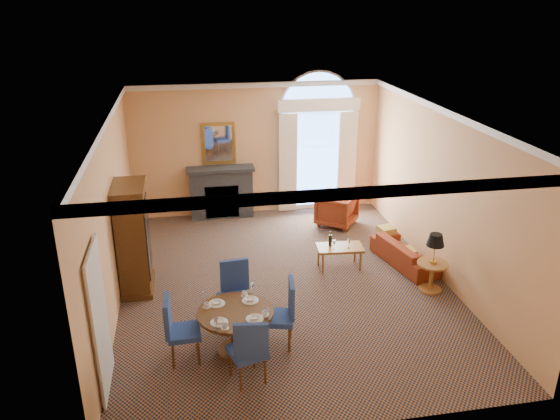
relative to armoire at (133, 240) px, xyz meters
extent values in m
plane|color=#121E38|center=(2.72, -0.34, -0.97)|extent=(7.50, 7.50, 0.00)
cube|color=tan|center=(2.72, 3.41, 0.63)|extent=(6.00, 0.04, 3.20)
cube|color=tan|center=(-0.28, -0.34, 0.63)|extent=(0.04, 7.50, 3.20)
cube|color=tan|center=(5.72, -0.34, 0.63)|extent=(0.04, 7.50, 3.20)
cube|color=white|center=(2.72, -0.34, 2.23)|extent=(6.00, 7.50, 0.04)
cube|color=silver|center=(2.72, -0.34, 2.17)|extent=(6.00, 7.50, 0.12)
cube|color=silver|center=(-0.24, -2.74, 0.06)|extent=(0.08, 0.90, 2.06)
cube|color=#31343A|center=(1.82, 3.21, -0.37)|extent=(1.50, 0.40, 1.20)
cube|color=#31343A|center=(1.82, 3.18, 0.27)|extent=(1.60, 0.46, 0.08)
cube|color=gold|center=(1.82, 3.38, 0.83)|extent=(0.80, 0.04, 1.00)
cube|color=white|center=(1.82, 3.36, 0.83)|extent=(0.64, 0.02, 0.84)
cube|color=silver|center=(4.22, 3.39, 0.28)|extent=(1.90, 0.04, 2.50)
cube|color=#8BB4E9|center=(4.22, 3.38, 0.28)|extent=(1.70, 0.02, 2.30)
cylinder|color=silver|center=(4.22, 3.39, 1.53)|extent=(1.90, 0.04, 1.90)
cube|color=beige|center=(3.47, 3.27, 0.28)|extent=(0.45, 0.06, 2.45)
cube|color=beige|center=(4.97, 3.27, 0.28)|extent=(0.45, 0.06, 2.45)
cube|color=beige|center=(4.22, 3.27, 1.68)|extent=(2.00, 0.08, 0.30)
cube|color=#40260E|center=(0.00, 0.00, -0.04)|extent=(0.51, 0.94, 1.87)
cube|color=#40260E|center=(0.00, 0.00, 0.97)|extent=(0.58, 1.03, 0.15)
cube|color=#40260E|center=(0.00, 0.00, -0.93)|extent=(0.58, 1.03, 0.09)
cylinder|color=#40260E|center=(1.61, -2.29, -0.28)|extent=(1.15, 1.15, 0.05)
cylinder|color=#40260E|center=(1.61, -2.29, -0.64)|extent=(0.15, 0.15, 0.67)
cylinder|color=#40260E|center=(1.61, -2.29, -0.95)|extent=(0.57, 0.57, 0.06)
cylinder|color=white|center=(1.86, -2.04, -0.25)|extent=(0.26, 0.26, 0.01)
imported|color=white|center=(1.86, -2.04, -0.22)|extent=(0.15, 0.15, 0.04)
imported|color=white|center=(1.79, -1.88, -0.21)|extent=(0.09, 0.09, 0.07)
cylinder|color=white|center=(1.35, -2.04, -0.25)|extent=(0.26, 0.26, 0.01)
imported|color=white|center=(1.35, -2.04, -0.22)|extent=(0.15, 0.15, 0.04)
imported|color=white|center=(1.19, -2.10, -0.21)|extent=(0.09, 0.09, 0.07)
cylinder|color=white|center=(1.35, -2.55, -0.25)|extent=(0.26, 0.26, 0.01)
imported|color=white|center=(1.35, -2.55, -0.22)|extent=(0.15, 0.15, 0.04)
imported|color=white|center=(1.42, -2.71, -0.21)|extent=(0.09, 0.09, 0.07)
cylinder|color=white|center=(1.86, -2.55, -0.25)|extent=(0.26, 0.26, 0.01)
imported|color=white|center=(1.86, -2.55, -0.22)|extent=(0.15, 0.15, 0.04)
imported|color=white|center=(2.02, -2.48, -0.21)|extent=(0.09, 0.09, 0.07)
cube|color=navy|center=(1.68, -1.51, -0.50)|extent=(0.59, 0.59, 0.08)
cube|color=navy|center=(1.70, -1.29, -0.19)|extent=(0.48, 0.11, 0.57)
cylinder|color=#40260E|center=(1.80, -1.27, -0.76)|extent=(0.04, 0.04, 0.43)
cylinder|color=#40260E|center=(1.45, -1.38, -0.76)|extent=(0.04, 0.04, 0.43)
cylinder|color=#40260E|center=(1.91, -1.63, -0.76)|extent=(0.04, 0.04, 0.43)
cylinder|color=#40260E|center=(1.55, -1.74, -0.76)|extent=(0.04, 0.04, 0.43)
cube|color=navy|center=(1.70, -2.96, -0.50)|extent=(0.59, 0.59, 0.08)
cube|color=navy|center=(1.73, -3.17, -0.19)|extent=(0.48, 0.14, 0.57)
cylinder|color=#40260E|center=(1.57, -3.19, -0.76)|extent=(0.04, 0.04, 0.43)
cylinder|color=#40260E|center=(1.93, -3.08, -0.76)|extent=(0.04, 0.04, 0.43)
cylinder|color=#40260E|center=(1.47, -2.84, -0.76)|extent=(0.04, 0.04, 0.43)
cylinder|color=#40260E|center=(1.82, -2.73, -0.76)|extent=(0.04, 0.04, 0.43)
cube|color=navy|center=(2.27, -2.20, -0.50)|extent=(0.57, 0.57, 0.08)
cube|color=navy|center=(2.48, -2.17, -0.19)|extent=(0.14, 0.48, 0.57)
cylinder|color=#40260E|center=(2.40, -2.42, -0.76)|extent=(0.04, 0.04, 0.43)
cylinder|color=#40260E|center=(2.49, -2.06, -0.76)|extent=(0.04, 0.04, 0.43)
cylinder|color=#40260E|center=(2.04, -2.33, -0.76)|extent=(0.04, 0.04, 0.43)
cylinder|color=#40260E|center=(2.13, -1.98, -0.76)|extent=(0.04, 0.04, 0.43)
cube|color=navy|center=(0.84, -2.33, -0.50)|extent=(0.49, 0.49, 0.08)
cube|color=navy|center=(0.62, -2.34, -0.19)|extent=(0.10, 0.48, 0.57)
cylinder|color=#40260E|center=(0.65, -2.15, -0.76)|extent=(0.04, 0.04, 0.43)
cylinder|color=#40260E|center=(0.66, -2.52, -0.76)|extent=(0.04, 0.04, 0.43)
cylinder|color=#40260E|center=(1.02, -2.14, -0.76)|extent=(0.04, 0.04, 0.43)
cylinder|color=#40260E|center=(1.03, -2.51, -0.76)|extent=(0.04, 0.04, 0.43)
imported|color=maroon|center=(5.27, 0.02, -0.73)|extent=(1.01, 1.77, 0.49)
imported|color=maroon|center=(4.44, 2.23, -0.59)|extent=(1.17, 1.16, 0.77)
cube|color=#9C642E|center=(3.91, 0.11, -0.54)|extent=(0.94, 0.57, 0.05)
cylinder|color=#9C642E|center=(3.53, -0.07, -0.77)|extent=(0.04, 0.04, 0.40)
cylinder|color=#9C642E|center=(4.29, -0.07, -0.77)|extent=(0.04, 0.04, 0.40)
cylinder|color=#9C642E|center=(3.53, 0.29, -0.77)|extent=(0.04, 0.04, 0.40)
cylinder|color=#9C642E|center=(4.29, 0.29, -0.77)|extent=(0.04, 0.04, 0.40)
cylinder|color=#9C642E|center=(5.32, -1.06, -0.43)|extent=(0.57, 0.57, 0.04)
cylinder|color=#9C642E|center=(5.32, -1.06, -0.71)|extent=(0.08, 0.08, 0.53)
cylinder|color=#9C642E|center=(5.32, -1.06, -0.96)|extent=(0.41, 0.41, 0.04)
camera|label=1|loc=(1.03, -9.25, 4.14)|focal=35.00mm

